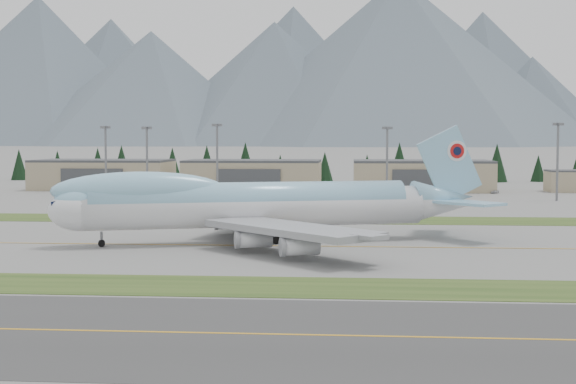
# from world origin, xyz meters

# --- Properties ---
(ground) EXTENTS (7000.00, 7000.00, 0.00)m
(ground) POSITION_xyz_m (0.00, 0.00, 0.00)
(ground) COLOR slate
(ground) RESTS_ON ground
(grass_strip_near) EXTENTS (400.00, 14.00, 0.08)m
(grass_strip_near) POSITION_xyz_m (0.00, -38.00, 0.00)
(grass_strip_near) COLOR #294418
(grass_strip_near) RESTS_ON ground
(grass_strip_far) EXTENTS (400.00, 18.00, 0.08)m
(grass_strip_far) POSITION_xyz_m (0.00, 45.00, 0.00)
(grass_strip_far) COLOR #294418
(grass_strip_far) RESTS_ON ground
(asphalt_taxiway) EXTENTS (400.00, 32.00, 0.04)m
(asphalt_taxiway) POSITION_xyz_m (0.00, -62.00, 0.00)
(asphalt_taxiway) COLOR #323232
(asphalt_taxiway) RESTS_ON ground
(taxiway_line_main) EXTENTS (400.00, 0.40, 0.02)m
(taxiway_line_main) POSITION_xyz_m (0.00, 0.00, 0.00)
(taxiway_line_main) COLOR gold
(taxiway_line_main) RESTS_ON ground
(taxiway_line_near) EXTENTS (400.00, 0.40, 0.02)m
(taxiway_line_near) POSITION_xyz_m (0.00, -62.00, 0.00)
(taxiway_line_near) COLOR gold
(taxiway_line_near) RESTS_ON ground
(boeing_747_freighter) EXTENTS (79.06, 65.52, 20.88)m
(boeing_747_freighter) POSITION_xyz_m (2.75, 4.25, 6.88)
(boeing_747_freighter) COLOR silver
(boeing_747_freighter) RESTS_ON ground
(hangar_left) EXTENTS (48.00, 26.60, 10.80)m
(hangar_left) POSITION_xyz_m (-70.00, 149.90, 5.39)
(hangar_left) COLOR tan
(hangar_left) RESTS_ON ground
(hangar_center) EXTENTS (48.00, 26.60, 10.80)m
(hangar_center) POSITION_xyz_m (-15.00, 149.90, 5.39)
(hangar_center) COLOR tan
(hangar_center) RESTS_ON ground
(hangar_right) EXTENTS (48.00, 26.60, 10.80)m
(hangar_right) POSITION_xyz_m (45.00, 149.90, 5.39)
(hangar_right) COLOR tan
(hangar_right) RESTS_ON ground
(control_shed) EXTENTS (14.00, 12.00, 7.60)m
(control_shed) POSITION_xyz_m (95.00, 148.00, 3.80)
(control_shed) COLOR tan
(control_shed) RESTS_ON ground
(floodlight_masts) EXTENTS (141.73, 10.85, 23.04)m
(floodlight_masts) POSITION_xyz_m (-1.80, 109.24, 15.74)
(floodlight_masts) COLOR slate
(floodlight_masts) RESTS_ON ground
(service_vehicle_a) EXTENTS (2.73, 3.46, 1.10)m
(service_vehicle_a) POSITION_xyz_m (-39.56, 114.38, 0.00)
(service_vehicle_a) COLOR silver
(service_vehicle_a) RESTS_ON ground
(service_vehicle_b) EXTENTS (4.25, 3.48, 1.36)m
(service_vehicle_b) POSITION_xyz_m (19.30, 120.19, 0.00)
(service_vehicle_b) COLOR gold
(service_vehicle_b) RESTS_ON ground
(service_vehicle_c) EXTENTS (3.51, 4.61, 1.24)m
(service_vehicle_c) POSITION_xyz_m (68.33, 137.50, 0.00)
(service_vehicle_c) COLOR #98999C
(service_vehicle_c) RESTS_ON ground
(conifer_belt) EXTENTS (270.69, 13.70, 16.91)m
(conifer_belt) POSITION_xyz_m (2.92, 212.18, 7.50)
(conifer_belt) COLOR black
(conifer_belt) RESTS_ON ground
(mountain_ridge_front) EXTENTS (4297.16, 1191.97, 472.35)m
(mountain_ridge_front) POSITION_xyz_m (-31.19, 2200.14, 214.73)
(mountain_ridge_front) COLOR #4A5862
(mountain_ridge_front) RESTS_ON ground
(mountain_ridge_rear) EXTENTS (4519.69, 1066.49, 533.24)m
(mountain_ridge_rear) POSITION_xyz_m (75.91, 2900.00, 260.15)
(mountain_ridge_rear) COLOR #4A5862
(mountain_ridge_rear) RESTS_ON ground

